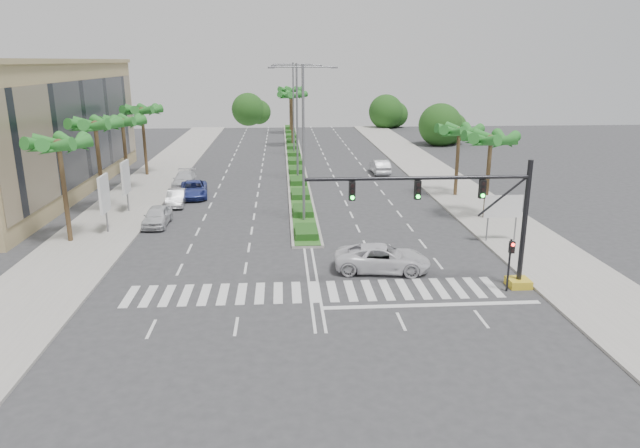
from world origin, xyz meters
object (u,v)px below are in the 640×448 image
object	(u,v)px
car_parked_b	(176,198)
car_parked_d	(184,180)
car_parked_c	(194,189)
car_right	(380,167)
car_parked_a	(157,216)
car_crossing	(382,258)

from	to	relation	value
car_parked_b	car_parked_d	distance (m)	7.60
car_parked_c	car_parked_d	world-z (taller)	car_parked_d
car_parked_b	car_parked_d	size ratio (longest dim) A/B	0.81
car_parked_c	car_parked_d	bearing A→B (deg)	102.14
car_right	car_parked_b	bearing A→B (deg)	32.30
car_parked_a	car_parked_d	distance (m)	13.91
car_parked_c	car_right	distance (m)	21.71
car_parked_a	car_crossing	world-z (taller)	car_crossing
car_parked_a	car_parked_b	world-z (taller)	car_parked_a
car_parked_c	car_crossing	size ratio (longest dim) A/B	0.93
car_crossing	car_parked_c	bearing A→B (deg)	42.56
car_parked_d	car_parked_b	bearing A→B (deg)	-88.16
car_parked_d	car_crossing	distance (m)	29.36
car_parked_a	car_parked_d	world-z (taller)	car_parked_d
car_parked_a	car_crossing	distance (m)	19.01
car_parked_a	car_right	world-z (taller)	car_right
car_parked_d	car_right	distance (m)	21.50
car_parked_a	car_parked_b	distance (m)	6.34
car_parked_a	car_crossing	size ratio (longest dim) A/B	0.77
car_parked_b	car_parked_c	distance (m)	3.27
car_parked_d	car_crossing	xyz separation A→B (m)	(15.70, -24.81, 0.04)
car_parked_c	car_parked_d	distance (m)	4.75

